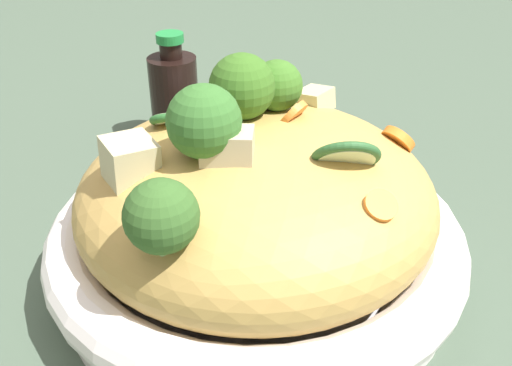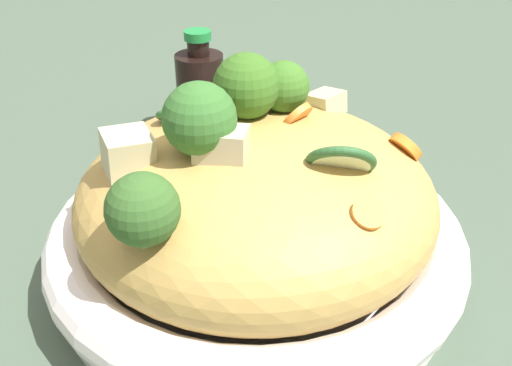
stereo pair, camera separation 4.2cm
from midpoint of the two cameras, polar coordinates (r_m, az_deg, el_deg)
ground_plane at (r=0.47m, az=-2.60°, el=-8.71°), size 3.00×3.00×0.00m
serving_bowl at (r=0.45m, az=-2.68°, el=-5.95°), size 0.32×0.32×0.06m
noodle_heap at (r=0.43m, az=-2.84°, el=-1.31°), size 0.26×0.26×0.11m
broccoli_florets at (r=0.38m, az=-6.64°, el=5.89°), size 0.20×0.13×0.08m
carrot_coins at (r=0.41m, az=7.49°, el=3.41°), size 0.11×0.13×0.05m
zucchini_slices at (r=0.38m, az=-3.86°, el=2.58°), size 0.17×0.18×0.04m
chicken_chunks at (r=0.42m, az=-6.85°, el=5.04°), size 0.20×0.12×0.04m
soy_sauce_bottle at (r=0.66m, az=-9.88°, el=8.41°), size 0.05×0.05×0.12m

